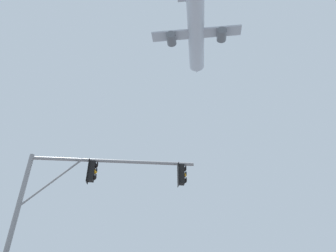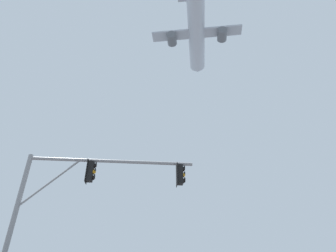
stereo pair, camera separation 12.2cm
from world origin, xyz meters
name	(u,v)px [view 1 (the left image)]	position (x,y,z in m)	size (l,w,h in m)	color
signal_pole_near	(85,191)	(-3.93, 6.25, 4.97)	(7.29, 0.86, 6.53)	gray
airplane	(196,34)	(6.49, 38.65, 51.95)	(19.95, 25.82, 7.03)	#B7BCC6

